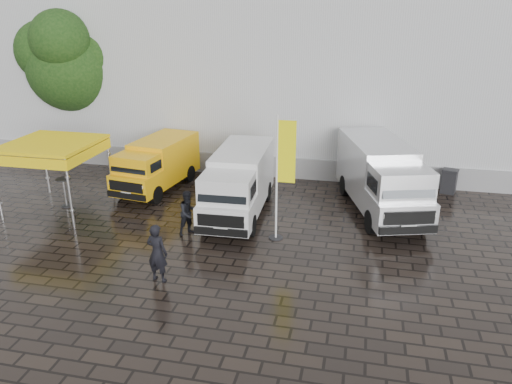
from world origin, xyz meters
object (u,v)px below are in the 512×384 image
wheelie_bin (449,181)px  person_tent (189,213)px  person_front (157,253)px  van_white (239,185)px  canopy_tent (51,146)px  flagpole (282,173)px  cocktail_table (65,193)px  van_yellow (157,166)px  van_silver (381,179)px

wheelie_bin → person_tent: bearing=-129.6°
wheelie_bin → person_front: person_front is taller
wheelie_bin → person_tent: person_tent is taller
van_white → canopy_tent: 7.47m
canopy_tent → flagpole: flagpole is taller
flagpole → cocktail_table: (-9.13, 1.07, -1.85)m
flagpole → person_front: flagpole is taller
person_tent → van_white: bearing=8.5°
van_yellow → wheelie_bin: van_yellow is taller
van_silver → person_tent: (-6.71, -3.67, -0.53)m
van_silver → van_white: bearing=179.1°
van_silver → person_front: (-6.52, -6.95, -0.43)m
canopy_tent → flagpole: (9.27, -0.81, -0.16)m
van_yellow → flagpole: bearing=-23.1°
flagpole → wheelie_bin: size_ratio=4.17×
van_yellow → canopy_tent: (-3.03, -2.99, 1.52)m
van_yellow → van_silver: size_ratio=0.76×
van_silver → cocktail_table: 12.77m
person_front → cocktail_table: bearing=-27.4°
canopy_tent → person_front: canopy_tent is taller
van_yellow → van_silver: 9.67m
van_yellow → person_tent: 5.06m
person_tent → person_front: bearing=-136.5°
person_tent → van_yellow: bearing=75.8°
van_yellow → van_silver: (9.65, -0.44, 0.26)m
flagpole → cocktail_table: bearing=173.3°
canopy_tent → cocktail_table: canopy_tent is taller
cocktail_table → person_front: (6.02, -4.66, 0.32)m
canopy_tent → van_white: bearing=7.8°
van_silver → person_front: 9.54m
van_silver → canopy_tent: canopy_tent is taller
van_white → person_tent: van_white is taller
wheelie_bin → person_front: bearing=-117.6°
wheelie_bin → van_white: bearing=-135.8°
van_white → person_front: bearing=-103.8°
person_tent → canopy_tent: bearing=119.6°
van_yellow → flagpole: 7.43m
person_front → person_tent: (-0.19, 3.28, -0.09)m
van_white → van_yellow: bearing=152.7°
flagpole → cocktail_table: size_ratio=3.69×
van_silver → cocktail_table: bearing=173.4°
van_silver → wheelie_bin: size_ratio=5.83×
wheelie_bin → canopy_tent: bearing=-144.4°
cocktail_table → flagpole: bearing=-6.7°
van_white → person_tent: (-1.31, -2.11, -0.41)m
van_yellow → van_white: (4.25, -2.00, 0.14)m
van_white → van_silver: bearing=13.9°
van_white → flagpole: flagpole is taller
van_white → van_silver: van_silver is taller
canopy_tent → wheelie_bin: size_ratio=3.05×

